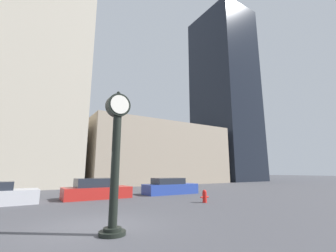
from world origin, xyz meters
The scene contains 8 objects.
ground_plane centered at (0.00, 0.00, 0.00)m, with size 200.00×200.00×0.00m, color #424247.
building_tall_tower centered at (-3.70, 24.00, 17.78)m, with size 14.25×12.00×35.56m.
building_storefront_row centered at (15.34, 24.00, 4.51)m, with size 21.77×12.00×9.02m.
building_glass_modern centered at (32.17, 24.00, 17.97)m, with size 9.26×12.00×35.94m.
street_clock centered at (0.14, -1.27, 2.38)m, with size 0.81×0.81×4.53m.
car_red centered at (2.14, 8.18, 0.58)m, with size 4.55×1.91×1.39m.
car_blue centered at (8.21, 8.10, 0.56)m, with size 4.57×1.87×1.31m.
fire_hydrant_near centered at (7.20, 2.59, 0.38)m, with size 0.60×0.26×0.76m.
Camera 1 is at (-2.30, -8.27, 1.89)m, focal length 24.00 mm.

